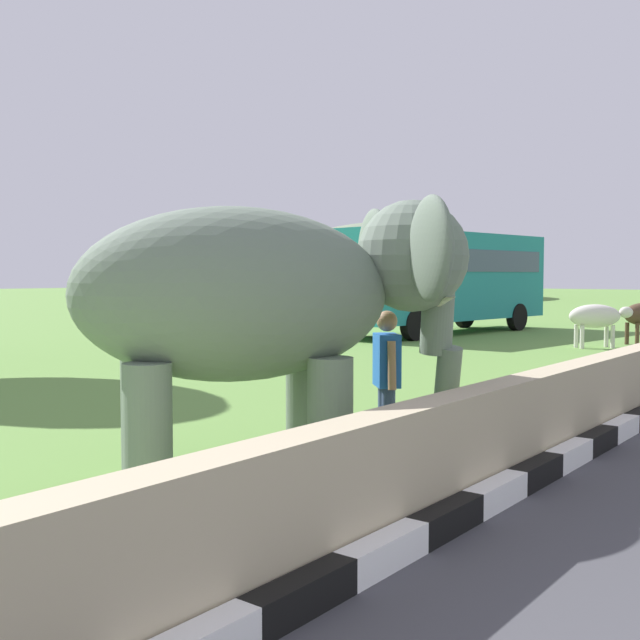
% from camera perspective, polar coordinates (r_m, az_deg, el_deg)
% --- Properties ---
extents(striped_curb, '(16.20, 0.20, 0.24)m').
position_cam_1_polar(striped_curb, '(4.53, -5.37, -21.72)').
color(striped_curb, white).
rests_on(striped_curb, ground_plane).
extents(barrier_parapet, '(28.00, 0.36, 1.00)m').
position_cam_1_polar(barrier_parapet, '(6.37, 7.49, -10.67)').
color(barrier_parapet, tan).
rests_on(barrier_parapet, ground_plane).
extents(elephant, '(3.94, 3.65, 2.82)m').
position_cam_1_polar(elephant, '(7.51, -3.74, 1.68)').
color(elephant, slate).
rests_on(elephant, ground_plane).
extents(person_handler, '(0.54, 0.54, 1.66)m').
position_cam_1_polar(person_handler, '(8.43, 5.01, -4.25)').
color(person_handler, navy).
rests_on(person_handler, ground_plane).
extents(bus_teal, '(9.91, 3.64, 3.50)m').
position_cam_1_polar(bus_teal, '(27.04, 9.14, 3.41)').
color(bus_teal, teal).
rests_on(bus_teal, ground_plane).
extents(cow_near, '(1.63, 1.63, 1.23)m').
position_cam_1_polar(cow_near, '(22.72, 19.98, 0.21)').
color(cow_near, beige).
rests_on(cow_near, ground_plane).
extents(hill_east, '(30.04, 24.03, 13.68)m').
position_cam_1_polar(hill_east, '(69.24, 5.44, 1.66)').
color(hill_east, slate).
rests_on(hill_east, ground_plane).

